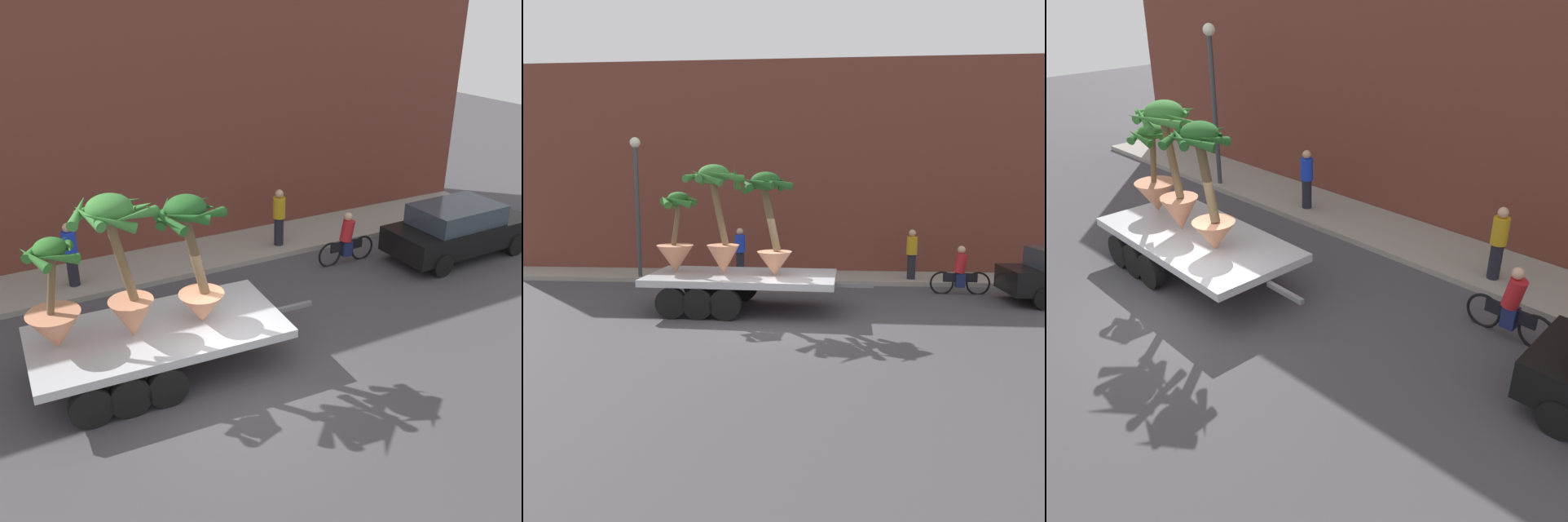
# 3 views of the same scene
# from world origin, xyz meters

# --- Properties ---
(ground_plane) EXTENTS (60.00, 60.00, 0.00)m
(ground_plane) POSITION_xyz_m (0.00, 0.00, 0.00)
(ground_plane) COLOR #423F44
(sidewalk) EXTENTS (24.00, 2.20, 0.15)m
(sidewalk) POSITION_xyz_m (0.00, 6.10, 0.07)
(sidewalk) COLOR gray
(sidewalk) RESTS_ON ground
(building_facade) EXTENTS (24.00, 1.20, 7.89)m
(building_facade) POSITION_xyz_m (0.00, 7.80, 3.94)
(building_facade) COLOR brown
(building_facade) RESTS_ON ground
(flatbed_trailer) EXTENTS (6.07, 2.68, 0.98)m
(flatbed_trailer) POSITION_xyz_m (-1.43, 1.33, 0.76)
(flatbed_trailer) COLOR #B7BABF
(flatbed_trailer) RESTS_ON ground
(potted_palm_rear) EXTENTS (1.53, 1.41, 2.73)m
(potted_palm_rear) POSITION_xyz_m (-0.43, 1.14, 2.36)
(potted_palm_rear) COLOR tan
(potted_palm_rear) RESTS_ON flatbed_trailer
(potted_palm_middle) EXTENTS (1.67, 1.64, 2.93)m
(potted_palm_middle) POSITION_xyz_m (-1.80, 1.26, 2.54)
(potted_palm_middle) COLOR tan
(potted_palm_middle) RESTS_ON flatbed_trailer
(potted_palm_front) EXTENTS (1.09, 1.06, 2.21)m
(potted_palm_front) POSITION_xyz_m (-3.06, 1.51, 1.78)
(potted_palm_front) COLOR tan
(potted_palm_front) RESTS_ON flatbed_trailer
(cyclist) EXTENTS (1.84, 0.34, 1.54)m
(cyclist) POSITION_xyz_m (5.21, 3.91, 0.67)
(cyclist) COLOR black
(cyclist) RESTS_ON ground
(pedestrian_near_gate) EXTENTS (0.36, 0.36, 1.71)m
(pedestrian_near_gate) POSITION_xyz_m (3.98, 5.62, 1.04)
(pedestrian_near_gate) COLOR black
(pedestrian_near_gate) RESTS_ON sidewalk
(pedestrian_far_left) EXTENTS (0.36, 0.36, 1.71)m
(pedestrian_far_left) POSITION_xyz_m (-2.00, 5.74, 1.04)
(pedestrian_far_left) COLOR black
(pedestrian_far_left) RESTS_ON sidewalk
(street_lamp) EXTENTS (0.36, 0.36, 4.83)m
(street_lamp) POSITION_xyz_m (-5.51, 5.30, 3.23)
(street_lamp) COLOR #383D42
(street_lamp) RESTS_ON sidewalk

